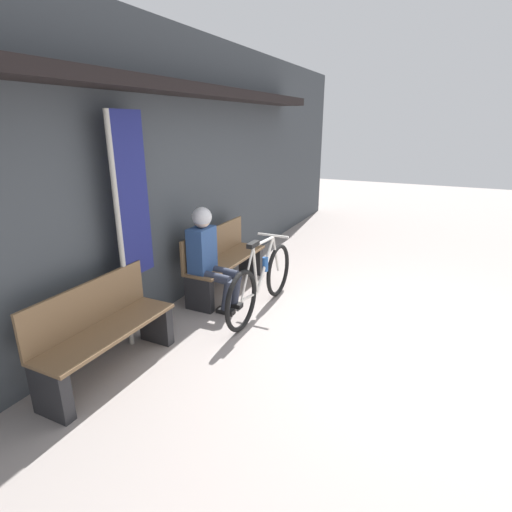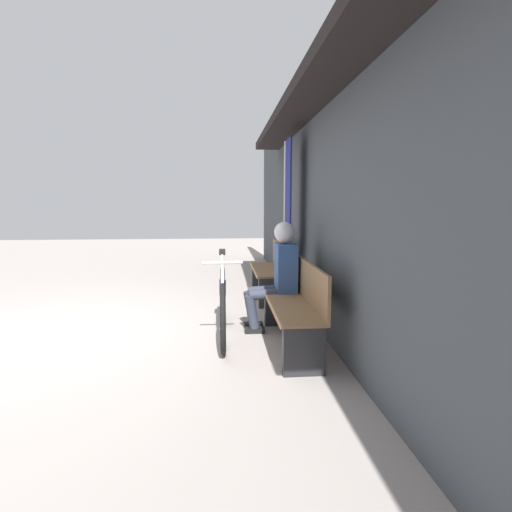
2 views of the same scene
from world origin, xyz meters
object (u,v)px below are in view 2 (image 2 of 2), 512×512
(park_bench_near, at_px, (295,308))
(banner_pole, at_px, (287,208))
(bicycle, at_px, (223,302))
(park_bench_far, at_px, (270,273))
(person_seated, at_px, (278,268))

(park_bench_near, height_order, banner_pole, banner_pole)
(bicycle, distance_m, park_bench_far, 1.88)
(person_seated, bearing_deg, banner_pole, 165.29)
(bicycle, height_order, person_seated, person_seated)
(bicycle, xyz_separation_m, banner_pole, (-1.12, 0.88, 1.01))
(bicycle, xyz_separation_m, person_seated, (-0.16, 0.63, 0.34))
(park_bench_near, height_order, bicycle, bicycle)
(bicycle, relative_size, person_seated, 1.39)
(person_seated, bearing_deg, park_bench_far, 176.54)
(bicycle, bearing_deg, banner_pole, 141.81)
(bicycle, relative_size, park_bench_far, 1.28)
(park_bench_far, bearing_deg, bicycle, -22.60)
(park_bench_far, height_order, banner_pole, banner_pole)
(park_bench_near, xyz_separation_m, park_bench_far, (-2.11, -0.00, -0.01))
(banner_pole, bearing_deg, park_bench_near, -5.88)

